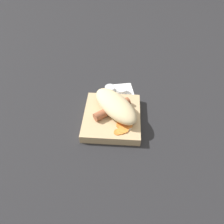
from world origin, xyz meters
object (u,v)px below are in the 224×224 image
at_px(condiment_cup_near, 121,91).
at_px(condiment_cup_far, 110,89).
at_px(bread_roll, 115,106).
at_px(sausage, 113,109).
at_px(food_tray, 112,117).

bearing_deg(condiment_cup_near, condiment_cup_far, -100.71).
bearing_deg(bread_roll, sausage, -73.83).
xyz_separation_m(bread_roll, condiment_cup_near, (-0.13, 0.02, -0.05)).
relative_size(food_tray, condiment_cup_far, 5.23).
bearing_deg(condiment_cup_far, condiment_cup_near, 79.29).
height_order(sausage, condiment_cup_far, sausage).
relative_size(bread_roll, condiment_cup_far, 5.15).
height_order(bread_roll, condiment_cup_far, bread_roll).
bearing_deg(condiment_cup_near, sausage, -10.44).
height_order(food_tray, bread_roll, bread_roll).
bearing_deg(sausage, food_tray, -13.98).
height_order(food_tray, condiment_cup_far, food_tray).
bearing_deg(condiment_cup_near, bread_roll, -7.23).
bearing_deg(condiment_cup_far, sausage, 8.53).
height_order(sausage, condiment_cup_near, sausage).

